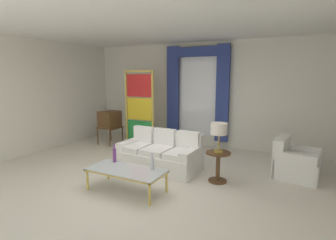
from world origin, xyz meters
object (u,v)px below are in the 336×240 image
Objects in this scene: coffee_table at (126,171)px; armchair_white at (294,163)px; round_side_table at (218,164)px; couch_white_long at (161,154)px; vintage_tv at (110,120)px; peacock_figurine at (148,143)px; table_lamp_brass at (219,130)px; bottle_blue_decanter at (152,163)px; bottle_crystal_tall at (114,155)px; stained_glass_divider at (139,110)px.

armchair_white is at bearing 39.34° from coffee_table.
armchair_white is at bearing 36.58° from round_side_table.
vintage_tv reaches higher than couch_white_long.
coffee_table is at bearing -66.37° from peacock_figurine.
coffee_table is at bearing -87.84° from couch_white_long.
couch_white_long is 3.13× the size of table_lamp_brass.
vintage_tv reaches higher than bottle_blue_decanter.
table_lamp_brass is at bearing 28.43° from bottle_crystal_tall.
table_lamp_brass reaches higher than coffee_table.
table_lamp_brass is at bearing 48.64° from bottle_blue_decanter.
couch_white_long is 2.12m from stained_glass_divider.
peacock_figurine reaches higher than coffee_table.
bottle_crystal_tall is 0.39× the size of armchair_white.
coffee_table is at bearing -140.66° from armchair_white.
coffee_table is 4.31× the size of bottle_blue_decanter.
table_lamp_brass is at bearing -143.42° from armchair_white.
armchair_white is at bearing 32.08° from bottle_crystal_tall.
couch_white_long is at bearing -45.76° from peacock_figurine.
bottle_crystal_tall is at bearing -151.57° from round_side_table.
armchair_white is 1.59× the size of table_lamp_brass.
armchair_white is at bearing 42.03° from bottle_blue_decanter.
bottle_crystal_tall is 0.62× the size of table_lamp_brass.
armchair_white is (2.62, 2.14, -0.09)m from coffee_table.
round_side_table is (1.32, 1.18, -0.02)m from coffee_table.
table_lamp_brass reaches higher than bottle_blue_decanter.
vintage_tv reaches higher than round_side_table.
bottle_crystal_tall is 2.05m from table_lamp_brass.
vintage_tv is 2.26× the size of round_side_table.
armchair_white is (2.67, 0.77, -0.02)m from couch_white_long.
bottle_crystal_tall reaches higher than round_side_table.
bottle_blue_decanter reaches higher than coffee_table.
round_side_table is at bearing -143.42° from armchair_white.
bottle_blue_decanter is (0.43, 0.18, 0.16)m from coffee_table.
bottle_blue_decanter is (0.49, -1.19, 0.24)m from couch_white_long.
coffee_table is 1.54× the size of armchair_white.
coffee_table is at bearing -138.13° from table_lamp_brass.
armchair_white is at bearing 16.19° from couch_white_long.
stained_glass_divider is 3.70× the size of round_side_table.
peacock_figurine is (-1.48, 2.21, -0.32)m from bottle_blue_decanter.
bottle_crystal_tall is 0.59× the size of peacock_figurine.
bottle_blue_decanter reaches higher than round_side_table.
bottle_blue_decanter is 0.92× the size of bottle_crystal_tall.
coffee_table is 1.04× the size of vintage_tv.
vintage_tv is at bearing 154.20° from couch_white_long.
bottle_crystal_tall is at bearing -74.34° from peacock_figurine.
round_side_table is (3.79, -1.36, -0.37)m from vintage_tv.
peacock_figurine is (1.43, -0.15, -0.51)m from vintage_tv.
vintage_tv is 2.24× the size of peacock_figurine.
bottle_crystal_tall is 2.27m from peacock_figurine.
peacock_figurine is (-1.05, 2.39, -0.16)m from coffee_table.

